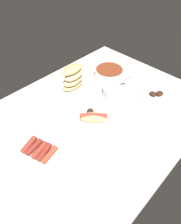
{
  "coord_description": "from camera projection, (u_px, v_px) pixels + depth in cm",
  "views": [
    {
      "loc": [
        -53.8,
        -49.97,
        74.32
      ],
      "look_at": [
        -2.4,
        -0.14,
        3.0
      ],
      "focal_mm": 32.15,
      "sensor_mm": 36.0,
      "label": 1
    }
  ],
  "objects": [
    {
      "name": "ground_plane",
      "position": [
        93.0,
        116.0,
        1.06
      ],
      "size": [
        120.0,
        90.0,
        3.0
      ],
      "primitive_type": "cube",
      "color": "silver"
    },
    {
      "name": "bowl_chili",
      "position": [
        109.0,
        72.0,
        1.27
      ],
      "size": [
        18.86,
        18.86,
        4.52
      ],
      "color": "white",
      "rests_on": "ground_plane"
    },
    {
      "name": "bread_stack",
      "position": [
        73.0,
        77.0,
        1.15
      ],
      "size": [
        15.48,
        9.94,
        14.4
      ],
      "color": "tan",
      "rests_on": "ground_plane"
    },
    {
      "name": "plate_sausages",
      "position": [
        39.0,
        151.0,
        0.87
      ],
      "size": [
        20.95,
        20.95,
        3.52
      ],
      "color": "white",
      "rests_on": "ground_plane"
    },
    {
      "name": "bowl_coleslaw",
      "position": [
        116.0,
        91.0,
        1.13
      ],
      "size": [
        14.5,
        14.5,
        15.22
      ],
      "color": "silver",
      "rests_on": "ground_plane"
    },
    {
      "name": "plate_hotdog_assembled",
      "position": [
        93.0,
        119.0,
        0.99
      ],
      "size": [
        22.46,
        22.46,
        5.61
      ],
      "color": "white",
      "rests_on": "ground_plane"
    },
    {
      "name": "plate_grilled_meat",
      "position": [
        157.0,
        96.0,
        1.14
      ],
      "size": [
        18.01,
        18.01,
        3.41
      ],
      "color": "white",
      "rests_on": "ground_plane"
    }
  ]
}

